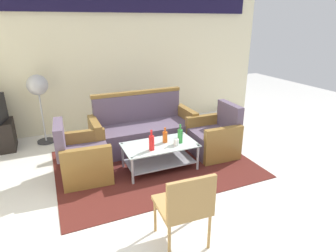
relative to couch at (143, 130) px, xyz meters
name	(u,v)px	position (x,y,z in m)	size (l,w,h in m)	color
ground_plane	(186,195)	(0.01, -1.68, -0.32)	(14.00, 14.00, 0.00)	silver
wall_back	(120,55)	(0.01, 1.38, 1.16)	(6.52, 0.19, 2.80)	beige
rug	(154,164)	(-0.06, -0.71, -0.31)	(2.96, 2.21, 0.01)	#511E19
couch	(143,130)	(0.00, 0.00, 0.00)	(1.80, 0.75, 0.96)	#5B4C60
armchair_left	(83,159)	(-1.13, -0.67, -0.03)	(0.74, 0.80, 0.85)	#5B4C60
armchair_right	(214,138)	(1.01, -0.75, -0.03)	(0.72, 0.78, 0.85)	#5B4C60
coffee_table	(160,153)	(-0.04, -0.89, -0.04)	(1.10, 0.60, 0.40)	silver
bottle_red	(152,142)	(-0.21, -1.02, 0.21)	(0.08, 0.08, 0.30)	red
bottle_green	(180,136)	(0.27, -0.95, 0.21)	(0.08, 0.08, 0.29)	#2D8C38
bottle_orange	(165,137)	(0.07, -0.84, 0.18)	(0.07, 0.07, 0.24)	#D85919
cup	(176,142)	(0.17, -1.02, 0.14)	(0.08, 0.08, 0.10)	silver
pedestal_fan	(38,89)	(-1.61, 0.92, 0.70)	(0.36, 0.36, 1.27)	#2D2D33
wicker_chair	(185,204)	(-0.40, -2.45, 0.18)	(0.50, 0.50, 0.84)	#AD844C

